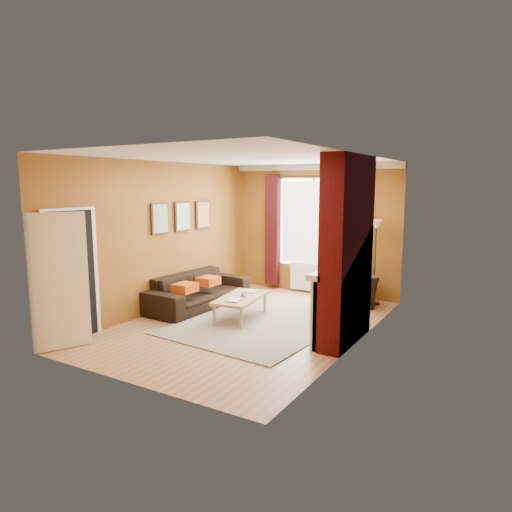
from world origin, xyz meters
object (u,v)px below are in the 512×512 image
at_px(sofa, 199,290).
at_px(coffee_table, 241,299).
at_px(armchair, 345,290).
at_px(wicker_stool, 325,292).
at_px(floor_lamp, 376,238).

relative_size(sofa, coffee_table, 1.72).
distance_m(sofa, armchair, 2.86).
height_order(armchair, coffee_table, armchair).
bearing_deg(sofa, armchair, -56.72).
distance_m(sofa, coffee_table, 1.19).
relative_size(sofa, armchair, 2.23).
distance_m(sofa, wicker_stool, 2.52).
bearing_deg(sofa, wicker_stool, -51.24).
height_order(coffee_table, wicker_stool, wicker_stool).
bearing_deg(floor_lamp, armchair, -132.33).
relative_size(coffee_table, floor_lamp, 0.78).
xyz_separation_m(wicker_stool, floor_lamp, (0.85, 0.44, 1.10)).
bearing_deg(wicker_stool, floor_lamp, 27.56).
height_order(wicker_stool, floor_lamp, floor_lamp).
xyz_separation_m(armchair, coffee_table, (-1.30, -1.75, 0.04)).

